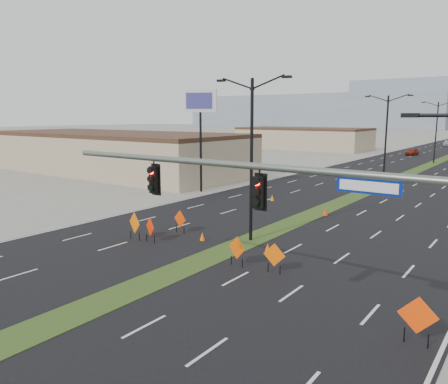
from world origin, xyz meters
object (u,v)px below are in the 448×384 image
Objects in this scene: car_left at (412,152)px; car_far at (448,143)px; construction_sign_3 at (237,249)px; construction_sign_1 at (150,228)px; construction_sign_4 at (274,256)px; construction_sign_5 at (418,317)px; cone_1 at (202,236)px; construction_sign_2 at (180,220)px; cone_2 at (325,212)px; streetlight_0 at (251,155)px; pole_sign_west at (200,108)px; construction_sign_0 at (135,224)px; streetlight_1 at (386,137)px; cone_3 at (272,198)px; streetlight_2 at (436,130)px; cone_0 at (268,248)px; signal_mast at (309,212)px.

car_left is 0.77× the size of car_far.
construction_sign_1 is at bearing -168.06° from construction_sign_3.
construction_sign_4 is 8.05m from construction_sign_5.
cone_1 is (2.34, 2.23, -0.67)m from construction_sign_1.
cone_2 is (5.76, 10.70, -0.61)m from construction_sign_2.
car_left is 74.97m from construction_sign_4.
car_left is at bearing 102.33° from construction_sign_2.
car_far is at bearing 93.13° from streetlight_0.
pole_sign_west is (-9.20, 16.30, 7.60)m from construction_sign_1.
car_left is at bearing 91.57° from construction_sign_4.
construction_sign_0 is 3.28× the size of cone_1.
cone_1 is at bearing -1.72° from construction_sign_2.
streetlight_1 is at bearing 85.27° from cone_1.
streetlight_1 is 17.46m from cone_3.
cone_0 is (2.09, -57.44, -5.14)m from streetlight_2.
construction_sign_3 is 2.53× the size of cone_2.
signal_mast is 16.40m from construction_sign_2.
construction_sign_1 reaches higher than cone_0.
car_far is 3.20× the size of construction_sign_3.
pole_sign_west reaches higher than streetlight_2.
pole_sign_west reaches higher than construction_sign_4.
signal_mast is at bearing -90.58° from car_far.
car_far is at bearing 61.24° from pole_sign_west.
streetlight_1 is 6.24× the size of construction_sign_3.
construction_sign_2 is (1.83, -71.25, 0.25)m from car_left.
streetlight_2 is 6.42× the size of construction_sign_4.
car_far is 104.46m from construction_sign_2.
cone_1 is at bearing -92.44° from streetlight_2.
streetlight_2 is 1.95× the size of car_far.
car_far is at bearing 88.54° from construction_sign_4.
signal_mast is 1.57× the size of pole_sign_west.
cone_2 is (5.77, 13.45, -0.63)m from construction_sign_1.
streetlight_0 is 6.69m from construction_sign_2.
pole_sign_west is (-14.00, -43.74, 3.13)m from streetlight_2.
cone_1 is at bearing -74.16° from pole_sign_west.
cone_2 is 0.06× the size of pole_sign_west.
construction_sign_2 is at bearing -80.60° from car_left.
cone_0 is (6.88, -0.15, -0.64)m from construction_sign_2.
cone_3 is at bearing -97.13° from streetlight_2.
streetlight_1 is 1.00× the size of streetlight_2.
construction_sign_5 is (9.50, -2.97, 0.10)m from construction_sign_3.
streetlight_1 reaches higher than cone_3.
signal_mast is 26.68m from cone_3.
cone_1 is at bearing 51.32° from construction_sign_0.
signal_mast is 11.64m from cone_0.
cone_3 is (-9.58, 16.47, -0.63)m from construction_sign_4.
construction_sign_5 reaches higher than construction_sign_2.
streetlight_0 is 15.80× the size of cone_2.
construction_sign_0 reaches higher than construction_sign_1.
construction_sign_1 reaches higher than car_far.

